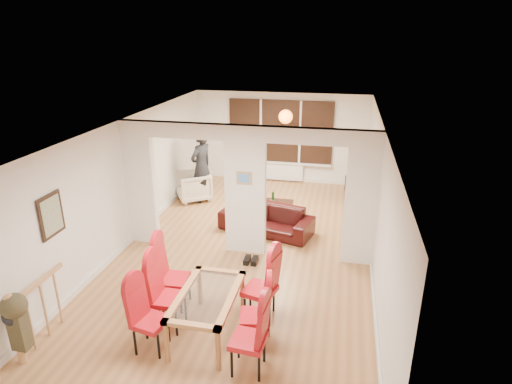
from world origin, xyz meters
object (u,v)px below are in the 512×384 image
(dining_chair_la, at_px, (150,317))
(armchair, at_px, (193,186))
(dining_chair_lb, at_px, (168,294))
(bottle, at_px, (273,196))
(dining_chair_rc, at_px, (260,285))
(dining_chair_rb, at_px, (255,312))
(dining_chair_lc, at_px, (173,275))
(sofa, at_px, (266,219))
(television, at_px, (347,187))
(dining_table, at_px, (208,314))
(person, at_px, (201,166))
(dining_chair_ra, at_px, (248,335))
(bowl, at_px, (272,201))
(coffee_table, at_px, (275,205))

(dining_chair_la, xyz_separation_m, armchair, (-1.36, 5.54, -0.15))
(dining_chair_la, distance_m, dining_chair_lb, 0.51)
(bottle, bearing_deg, dining_chair_rc, -83.01)
(armchair, height_order, bottle, armchair)
(dining_chair_la, relative_size, armchair, 1.28)
(dining_chair_rb, bearing_deg, dining_chair_la, -174.01)
(dining_chair_lc, relative_size, sofa, 0.56)
(dining_chair_la, relative_size, television, 1.00)
(dining_chair_la, distance_m, television, 7.03)
(dining_table, distance_m, sofa, 3.57)
(dining_table, bearing_deg, person, 109.37)
(dining_chair_ra, relative_size, television, 1.03)
(dining_chair_rb, height_order, person, person)
(television, bearing_deg, bowl, 111.56)
(dining_chair_rc, bearing_deg, armchair, 135.61)
(dining_table, height_order, sofa, dining_table)
(television, height_order, coffee_table, television)
(dining_table, distance_m, coffee_table, 4.88)
(dining_chair_rc, distance_m, person, 5.15)
(dining_table, relative_size, dining_chair_la, 1.36)
(armchair, distance_m, bowl, 2.19)
(television, height_order, bottle, television)
(dining_chair_la, bearing_deg, television, 80.16)
(armchair, bearing_deg, bowl, 48.77)
(dining_chair_lc, bearing_deg, coffee_table, 74.22)
(dining_chair_lb, bearing_deg, dining_chair_rb, -4.60)
(person, bearing_deg, coffee_table, 108.30)
(sofa, bearing_deg, dining_chair_la, -87.52)
(armchair, bearing_deg, dining_chair_lb, -18.45)
(dining_chair_rb, distance_m, bottle, 5.00)
(dining_chair_lb, relative_size, coffee_table, 1.27)
(dining_table, height_order, dining_chair_ra, dining_chair_ra)
(dining_chair_lb, distance_m, dining_chair_ra, 1.51)
(dining_chair_lc, xyz_separation_m, dining_chair_ra, (1.50, -1.13, -0.03))
(person, xyz_separation_m, bottle, (1.91, -0.15, -0.61))
(dining_table, bearing_deg, coffee_table, 87.82)
(dining_chair_lb, xyz_separation_m, sofa, (0.84, 3.53, -0.27))
(coffee_table, bearing_deg, dining_chair_lc, -102.27)
(dining_chair_lc, xyz_separation_m, person, (-1.02, 4.50, 0.37))
(dining_chair_la, height_order, coffee_table, dining_chair_la)
(person, distance_m, coffee_table, 2.14)
(bottle, xyz_separation_m, bowl, (-0.00, -0.10, -0.10))
(dining_chair_lc, bearing_deg, dining_chair_rc, -3.98)
(dining_table, bearing_deg, armchair, 111.88)
(television, distance_m, bottle, 2.16)
(dining_chair_lc, bearing_deg, dining_chair_la, -88.94)
(dining_table, distance_m, dining_chair_lc, 0.96)
(bottle, bearing_deg, dining_table, -91.55)
(dining_chair_ra, xyz_separation_m, dining_chair_rc, (-0.07, 1.12, 0.03))
(dining_chair_la, xyz_separation_m, television, (2.63, 6.52, -0.23))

